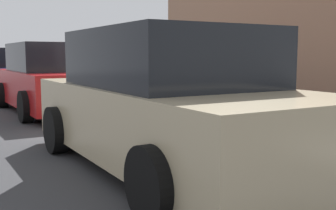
{
  "coord_description": "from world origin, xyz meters",
  "views": [
    {
      "loc": [
        -8.72,
        3.83,
        1.34
      ],
      "look_at": [
        -2.53,
        0.45,
        0.5
      ],
      "focal_mm": 44.9,
      "sensor_mm": 36.0,
      "label": 1
    }
  ],
  "objects_px": {
    "suitcase_navy_3": "(218,100)",
    "suitcase_olive_6": "(168,96)",
    "suitcase_black_0": "(284,114)",
    "suitcase_silver_1": "(257,106)",
    "bollard_post": "(127,85)",
    "parked_car_beige_0": "(168,104)",
    "suitcase_black_7": "(158,94)",
    "suitcase_red_2": "(232,106)",
    "fire_hydrant": "(146,87)",
    "parked_car_navy_2": "(16,72)",
    "suitcase_teal_4": "(201,98)",
    "suitcase_maroon_5": "(187,101)",
    "parked_car_red_1": "(53,80)"
  },
  "relations": [
    {
      "from": "suitcase_silver_1",
      "to": "suitcase_navy_3",
      "type": "xyz_separation_m",
      "value": [
        1.15,
        -0.06,
        -0.01
      ]
    },
    {
      "from": "suitcase_navy_3",
      "to": "suitcase_olive_6",
      "type": "height_order",
      "value": "suitcase_navy_3"
    },
    {
      "from": "suitcase_black_0",
      "to": "suitcase_black_7",
      "type": "height_order",
      "value": "suitcase_black_7"
    },
    {
      "from": "suitcase_silver_1",
      "to": "parked_car_beige_0",
      "type": "relative_size",
      "value": 0.18
    },
    {
      "from": "parked_car_beige_0",
      "to": "parked_car_navy_2",
      "type": "bearing_deg",
      "value": 0.0
    },
    {
      "from": "suitcase_navy_3",
      "to": "bollard_post",
      "type": "distance_m",
      "value": 3.74
    },
    {
      "from": "parked_car_red_1",
      "to": "parked_car_navy_2",
      "type": "height_order",
      "value": "parked_car_red_1"
    },
    {
      "from": "parked_car_navy_2",
      "to": "suitcase_red_2",
      "type": "bearing_deg",
      "value": -168.09
    },
    {
      "from": "suitcase_maroon_5",
      "to": "bollard_post",
      "type": "relative_size",
      "value": 0.93
    },
    {
      "from": "suitcase_navy_3",
      "to": "suitcase_maroon_5",
      "type": "xyz_separation_m",
      "value": [
        1.1,
        -0.01,
        -0.12
      ]
    },
    {
      "from": "parked_car_navy_2",
      "to": "suitcase_silver_1",
      "type": "bearing_deg",
      "value": -168.51
    },
    {
      "from": "suitcase_red_2",
      "to": "parked_car_beige_0",
      "type": "distance_m",
      "value": 2.47
    },
    {
      "from": "suitcase_navy_3",
      "to": "suitcase_olive_6",
      "type": "xyz_separation_m",
      "value": [
        1.67,
        0.13,
        -0.06
      ]
    },
    {
      "from": "fire_hydrant",
      "to": "parked_car_beige_0",
      "type": "bearing_deg",
      "value": 157.23
    },
    {
      "from": "suitcase_red_2",
      "to": "fire_hydrant",
      "type": "distance_m",
      "value": 3.51
    },
    {
      "from": "suitcase_olive_6",
      "to": "fire_hydrant",
      "type": "relative_size",
      "value": 0.87
    },
    {
      "from": "fire_hydrant",
      "to": "suitcase_maroon_5",
      "type": "bearing_deg",
      "value": -177.79
    },
    {
      "from": "suitcase_black_0",
      "to": "suitcase_navy_3",
      "type": "relative_size",
      "value": 0.73
    },
    {
      "from": "suitcase_black_0",
      "to": "suitcase_silver_1",
      "type": "distance_m",
      "value": 0.6
    },
    {
      "from": "fire_hydrant",
      "to": "parked_car_beige_0",
      "type": "relative_size",
      "value": 0.18
    },
    {
      "from": "suitcase_navy_3",
      "to": "fire_hydrant",
      "type": "height_order",
      "value": "suitcase_navy_3"
    },
    {
      "from": "suitcase_red_2",
      "to": "suitcase_maroon_5",
      "type": "xyz_separation_m",
      "value": [
        1.66,
        -0.11,
        -0.08
      ]
    },
    {
      "from": "suitcase_navy_3",
      "to": "parked_car_beige_0",
      "type": "bearing_deg",
      "value": 132.67
    },
    {
      "from": "suitcase_maroon_5",
      "to": "suitcase_black_0",
      "type": "bearing_deg",
      "value": 178.89
    },
    {
      "from": "parked_car_red_1",
      "to": "parked_car_navy_2",
      "type": "xyz_separation_m",
      "value": [
        5.26,
        0.0,
        -0.02
      ]
    },
    {
      "from": "suitcase_silver_1",
      "to": "parked_car_beige_0",
      "type": "distance_m",
      "value": 2.23
    },
    {
      "from": "suitcase_black_0",
      "to": "suitcase_maroon_5",
      "type": "height_order",
      "value": "suitcase_maroon_5"
    },
    {
      "from": "suitcase_black_0",
      "to": "parked_car_navy_2",
      "type": "relative_size",
      "value": 0.16
    },
    {
      "from": "suitcase_red_2",
      "to": "suitcase_maroon_5",
      "type": "relative_size",
      "value": 1.09
    },
    {
      "from": "suitcase_black_7",
      "to": "parked_car_beige_0",
      "type": "distance_m",
      "value": 4.67
    },
    {
      "from": "suitcase_red_2",
      "to": "bollard_post",
      "type": "xyz_separation_m",
      "value": [
        4.3,
        0.11,
        0.1
      ]
    },
    {
      "from": "suitcase_black_7",
      "to": "bollard_post",
      "type": "relative_size",
      "value": 0.97
    },
    {
      "from": "suitcase_maroon_5",
      "to": "suitcase_black_7",
      "type": "distance_m",
      "value": 1.15
    },
    {
      "from": "suitcase_teal_4",
      "to": "suitcase_navy_3",
      "type": "bearing_deg",
      "value": -178.33
    },
    {
      "from": "suitcase_navy_3",
      "to": "suitcase_teal_4",
      "type": "distance_m",
      "value": 0.55
    },
    {
      "from": "suitcase_olive_6",
      "to": "bollard_post",
      "type": "height_order",
      "value": "bollard_post"
    },
    {
      "from": "suitcase_black_0",
      "to": "bollard_post",
      "type": "height_order",
      "value": "bollard_post"
    },
    {
      "from": "suitcase_red_2",
      "to": "suitcase_black_7",
      "type": "xyz_separation_m",
      "value": [
        2.8,
        -0.01,
        -0.02
      ]
    },
    {
      "from": "suitcase_silver_1",
      "to": "bollard_post",
      "type": "relative_size",
      "value": 0.96
    },
    {
      "from": "suitcase_black_0",
      "to": "suitcase_silver_1",
      "type": "xyz_separation_m",
      "value": [
        0.6,
        0.01,
        0.06
      ]
    },
    {
      "from": "suitcase_navy_3",
      "to": "suitcase_olive_6",
      "type": "relative_size",
      "value": 1.4
    },
    {
      "from": "suitcase_black_0",
      "to": "suitcase_silver_1",
      "type": "bearing_deg",
      "value": 0.75
    },
    {
      "from": "suitcase_black_7",
      "to": "fire_hydrant",
      "type": "height_order",
      "value": "suitcase_black_7"
    },
    {
      "from": "suitcase_silver_1",
      "to": "parked_car_beige_0",
      "type": "bearing_deg",
      "value": 111.35
    },
    {
      "from": "fire_hydrant",
      "to": "bollard_post",
      "type": "bearing_deg",
      "value": 10.67
    },
    {
      "from": "suitcase_teal_4",
      "to": "bollard_post",
      "type": "height_order",
      "value": "suitcase_teal_4"
    },
    {
      "from": "suitcase_silver_1",
      "to": "parked_car_beige_0",
      "type": "xyz_separation_m",
      "value": [
        -0.81,
        2.06,
        0.24
      ]
    },
    {
      "from": "suitcase_maroon_5",
      "to": "parked_car_beige_0",
      "type": "relative_size",
      "value": 0.18
    },
    {
      "from": "suitcase_navy_3",
      "to": "suitcase_silver_1",
      "type": "bearing_deg",
      "value": 177.15
    },
    {
      "from": "suitcase_red_2",
      "to": "fire_hydrant",
      "type": "relative_size",
      "value": 1.09
    }
  ]
}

